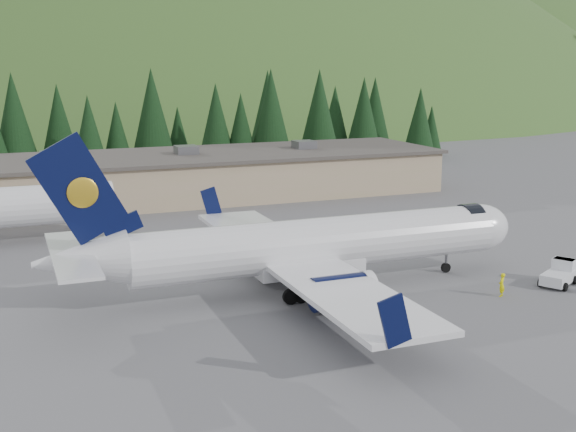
% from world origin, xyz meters
% --- Properties ---
extents(ground, '(600.00, 600.00, 0.00)m').
position_xyz_m(ground, '(0.00, 0.00, 0.00)').
color(ground, '#5A5A5F').
extents(airliner, '(34.72, 32.52, 11.57)m').
position_xyz_m(airliner, '(-1.02, 0.01, 3.08)').
color(airliner, white).
rests_on(airliner, ground).
extents(baggage_tug_a, '(3.61, 3.06, 1.72)m').
position_xyz_m(baggage_tug_a, '(16.31, -5.66, 0.77)').
color(baggage_tug_a, white).
rests_on(baggage_tug_a, ground).
extents(terminal_building, '(71.00, 17.00, 6.10)m').
position_xyz_m(terminal_building, '(-5.01, 38.00, 2.62)').
color(terminal_building, tan).
rests_on(terminal_building, ground).
extents(ramp_worker, '(0.71, 0.68, 1.63)m').
position_xyz_m(ramp_worker, '(10.67, -6.37, 0.82)').
color(ramp_worker, '#F0EB02').
rests_on(ramp_worker, ground).
extents(tree_line, '(112.07, 18.45, 13.87)m').
position_xyz_m(tree_line, '(-4.11, 60.74, 7.42)').
color(tree_line, black).
rests_on(tree_line, ground).
extents(hills, '(614.00, 330.00, 300.00)m').
position_xyz_m(hills, '(53.34, 207.38, -82.80)').
color(hills, '#2F4E1C').
rests_on(hills, ground).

